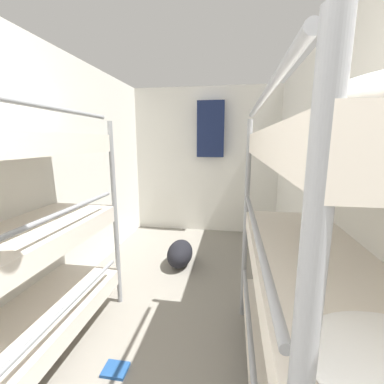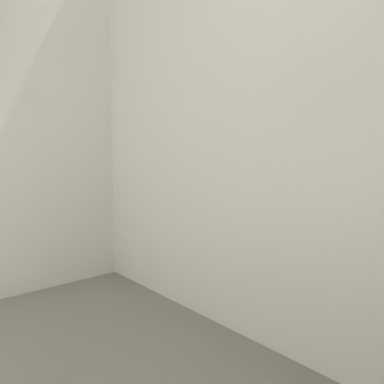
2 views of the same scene
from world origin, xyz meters
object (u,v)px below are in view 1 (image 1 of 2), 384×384
Objects in this scene: bunk_stack_right_near at (320,278)px; duffel_bag at (180,253)px; floor_book at (115,370)px; hanging_coat at (211,129)px.

bunk_stack_right_near is 3.38× the size of duffel_bag.
duffel_bag is at bearing 85.39° from floor_book.
bunk_stack_right_near is at bearing -59.31° from duffel_bag.
floor_book is at bearing 170.93° from bunk_stack_right_near.
hanging_coat is at bearing 78.32° from duffel_bag.
duffel_bag reaches higher than floor_book.
duffel_bag is 1.63m from floor_book.
floor_book is at bearing -94.61° from duffel_bag.
duffel_bag is (-1.07, 1.81, -0.77)m from bunk_stack_right_near.
bunk_stack_right_near is 3.30m from hanging_coat.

